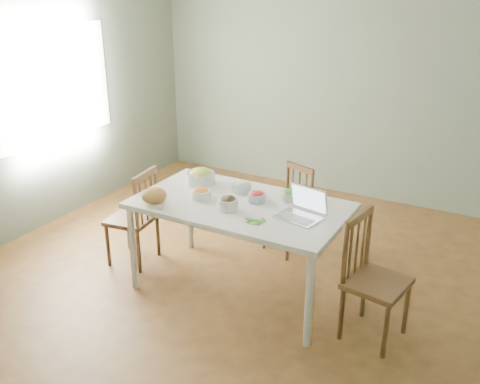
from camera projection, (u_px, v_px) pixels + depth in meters
The scene contains 19 objects.
floor at pixel (244, 281), 4.86m from camera, with size 5.00×5.00×0.00m, color #4E2F1A.
wall_back at pixel (346, 86), 6.37m from camera, with size 5.00×0.00×2.70m, color slate.
wall_left at pixel (31, 104), 5.49m from camera, with size 0.00×5.00×2.70m, color slate.
window_left at pixel (53, 85), 5.67m from camera, with size 0.04×1.60×1.20m, color white.
dining_table at pixel (240, 247), 4.59m from camera, with size 1.76×0.99×0.82m, color white, non-canonical shape.
chair_far at pixel (287, 210), 5.26m from camera, with size 0.38×0.36×0.86m, color #3A2111, non-canonical shape.
chair_left at pixel (131, 216), 5.04m from camera, with size 0.41×0.39×0.94m, color #3A2111, non-canonical shape.
chair_right at pixel (377, 280), 3.94m from camera, with size 0.43×0.41×0.98m, color #3A2111, non-canonical shape.
bread_boule at pixel (154, 196), 4.41m from camera, with size 0.21×0.21×0.14m, color gold.
butter_stick at pixel (157, 207), 4.32m from camera, with size 0.10×0.03×0.03m, color white.
bowl_squash at pixel (201, 176), 4.81m from camera, with size 0.25×0.25×0.15m, color #D9C06C, non-canonical shape.
bowl_carrot at pixel (201, 193), 4.52m from camera, with size 0.17×0.17×0.09m, color orange, non-canonical shape.
bowl_onion at pixel (242, 187), 4.65m from camera, with size 0.17×0.17×0.09m, color white, non-canonical shape.
bowl_mushroom at pixel (228, 203), 4.30m from camera, with size 0.17×0.17×0.11m, color black, non-canonical shape.
bowl_redpep at pixel (257, 196), 4.45m from camera, with size 0.15×0.15×0.09m, color red, non-canonical shape.
bowl_broccoli at pixel (290, 195), 4.48m from camera, with size 0.15×0.15×0.09m, color #1E681F, non-canonical shape.
flatbread at pixel (296, 194), 4.59m from camera, with size 0.19×0.19×0.02m, color tan.
basil_bunch at pixel (254, 220), 4.11m from camera, with size 0.18×0.18×0.02m, color #337923, non-canonical shape.
laptop at pixel (299, 205), 4.11m from camera, with size 0.33×0.28×0.23m, color silver, non-canonical shape.
Camera 1 is at (2.03, -3.68, 2.58)m, focal length 40.10 mm.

